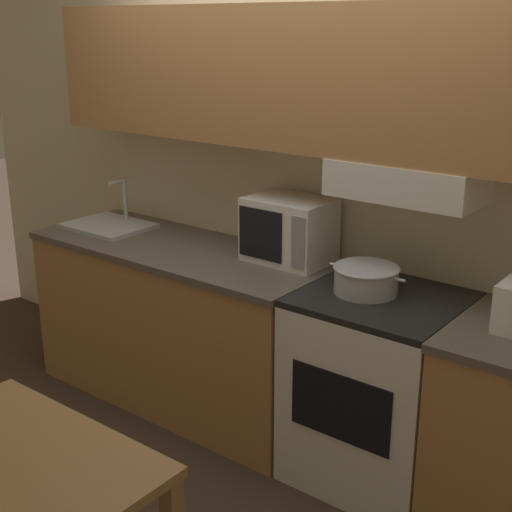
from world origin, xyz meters
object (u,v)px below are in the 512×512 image
at_px(cooking_pot, 366,279).
at_px(sink_basin, 109,225).
at_px(stove_range, 377,388).
at_px(microwave, 289,230).
at_px(dining_table, 6,496).

xyz_separation_m(cooking_pot, sink_basin, (-1.69, 0.00, -0.05)).
relative_size(stove_range, microwave, 2.18).
height_order(cooking_pot, microwave, microwave).
bearing_deg(microwave, cooking_pot, -16.22).
height_order(stove_range, microwave, microwave).
height_order(sink_basin, dining_table, sink_basin).
height_order(stove_range, cooking_pot, cooking_pot).
distance_m(stove_range, dining_table, 1.67).
distance_m(stove_range, cooking_pot, 0.52).
bearing_deg(microwave, dining_table, -84.85).
distance_m(cooking_pot, dining_table, 1.67).
height_order(cooking_pot, dining_table, cooking_pot).
xyz_separation_m(stove_range, cooking_pot, (-0.08, -0.00, 0.51)).
relative_size(stove_range, sink_basin, 1.90).
bearing_deg(stove_range, sink_basin, -179.94).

